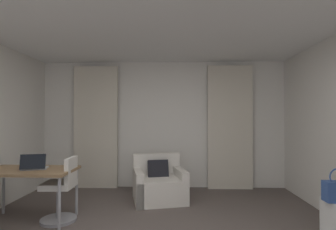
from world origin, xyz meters
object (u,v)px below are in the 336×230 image
at_px(laptop, 34,166).
at_px(armchair, 159,185).
at_px(desk_chair, 62,193).
at_px(desk, 29,174).

bearing_deg(laptop, armchair, 31.84).
bearing_deg(desk_chair, desk, -175.63).
xyz_separation_m(desk, desk_chair, (0.44, 0.03, -0.27)).
height_order(desk, laptop, laptop).
xyz_separation_m(armchair, desk, (-1.73, -1.01, 0.39)).
bearing_deg(laptop, desk, 168.44).
xyz_separation_m(armchair, laptop, (-1.65, -1.02, 0.50)).
height_order(armchair, desk, armchair).
relative_size(armchair, laptop, 2.74).
height_order(desk_chair, laptop, laptop).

